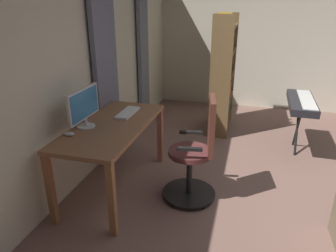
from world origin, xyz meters
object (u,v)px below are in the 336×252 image
Objects in this scene: office_chair at (197,154)px; computer_keyboard at (128,113)px; desk at (113,133)px; bookshelf at (220,75)px; piano_keyboard at (301,103)px; computer_monitor at (84,106)px; computer_mouse at (69,134)px.

computer_keyboard is (-0.29, -0.85, 0.27)m from office_chair.
computer_keyboard is at bearing 174.44° from desk.
piano_keyboard is at bearing 64.24° from bookshelf.
office_chair is (-0.05, 0.89, -0.16)m from desk.
bookshelf reaches higher than office_chair.
computer_monitor reaches higher than desk.
computer_monitor is at bearing -57.80° from desk.
computer_mouse is at bearing -22.00° from computer_keyboard.
desk is at bearing 122.20° from computer_monitor.
desk is 2.79× the size of computer_monitor.
bookshelf is at bearing 154.38° from computer_keyboard.
computer_monitor is 0.32m from computer_mouse.
computer_monitor is 0.58m from computer_keyboard.
desk is 0.83× the size of bookshelf.
desk is 3.60× the size of computer_keyboard.
computer_mouse reaches higher than computer_keyboard.
desk is 1.47× the size of piano_keyboard.
office_chair reaches higher than desk.
computer_monitor is at bearing -27.99° from computer_keyboard.
computer_keyboard is at bearing 61.53° from office_chair.
bookshelf is (-2.03, -0.02, 0.39)m from office_chair.
piano_keyboard is at bearing 126.70° from computer_monitor.
office_chair is 1.26m from computer_mouse.
computer_mouse is (0.72, -0.29, 0.01)m from computer_keyboard.
office_chair is at bearing 71.34° from computer_keyboard.
office_chair is 2.61× the size of computer_keyboard.
piano_keyboard is at bearing 127.17° from desk.
piano_keyboard is at bearing 120.93° from computer_keyboard.
office_chair is 2.06m from bookshelf.
computer_monitor is (0.14, -0.22, 0.32)m from desk.
desk reaches higher than piano_keyboard.
computer_keyboard is (-0.34, 0.03, 0.11)m from desk.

